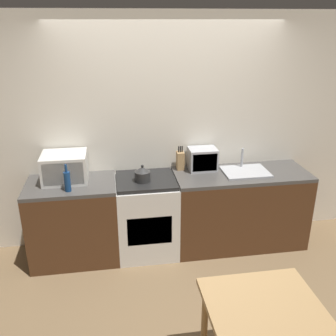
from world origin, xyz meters
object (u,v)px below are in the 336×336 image
object	(u,v)px
bottle	(67,181)
toaster_oven	(203,159)
stove_range	(147,216)
microwave	(65,167)
dining_table	(263,319)
kettle	(143,174)

from	to	relation	value
bottle	toaster_oven	distance (m)	1.51
stove_range	microwave	bearing A→B (deg)	173.75
stove_range	bottle	distance (m)	0.99
stove_range	bottle	bearing A→B (deg)	-167.04
stove_range	bottle	size ratio (longest dim) A/B	3.16
bottle	dining_table	distance (m)	2.21
microwave	dining_table	distance (m)	2.46
kettle	dining_table	world-z (taller)	kettle
microwave	dining_table	size ratio (longest dim) A/B	0.60
stove_range	toaster_oven	world-z (taller)	toaster_oven
toaster_oven	stove_range	bearing A→B (deg)	-165.88
microwave	kettle	bearing A→B (deg)	-10.42
kettle	stove_range	bearing A→B (deg)	55.40
toaster_oven	microwave	bearing A→B (deg)	-177.15
kettle	bottle	world-z (taller)	bottle
toaster_oven	kettle	bearing A→B (deg)	-162.41
toaster_oven	bottle	bearing A→B (deg)	-166.51
kettle	toaster_oven	bearing A→B (deg)	17.59
stove_range	toaster_oven	xyz separation A→B (m)	(0.67, 0.17, 0.58)
stove_range	kettle	world-z (taller)	kettle
microwave	bottle	xyz separation A→B (m)	(0.05, -0.28, -0.04)
kettle	bottle	bearing A→B (deg)	-170.44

